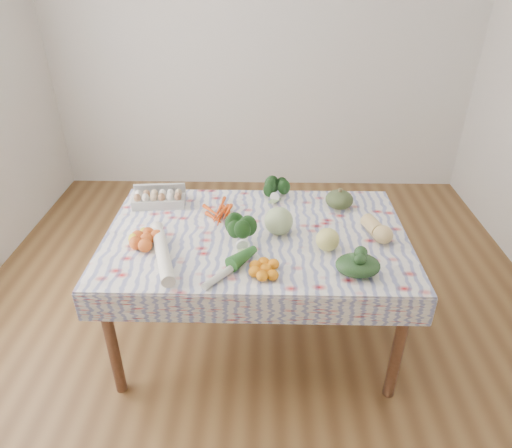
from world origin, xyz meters
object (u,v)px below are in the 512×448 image
(dining_table, at_px, (256,246))
(butternut_squash, at_px, (377,228))
(kabocha_squash, at_px, (339,199))
(cabbage, at_px, (279,221))
(egg_carton, at_px, (159,200))
(grapefruit, at_px, (328,240))

(dining_table, xyz_separation_m, butternut_squash, (0.66, -0.02, 0.14))
(dining_table, distance_m, butternut_squash, 0.67)
(dining_table, bearing_deg, kabocha_squash, 31.64)
(dining_table, bearing_deg, cabbage, 0.25)
(dining_table, xyz_separation_m, egg_carton, (-0.60, 0.30, 0.13))
(cabbage, distance_m, butternut_squash, 0.54)
(egg_carton, distance_m, kabocha_squash, 1.10)
(kabocha_squash, bearing_deg, egg_carton, -179.69)
(cabbage, bearing_deg, butternut_squash, -2.00)
(butternut_squash, bearing_deg, cabbage, 160.92)
(kabocha_squash, relative_size, grapefruit, 1.37)
(egg_carton, relative_size, cabbage, 2.01)
(butternut_squash, bearing_deg, kabocha_squash, 99.51)
(dining_table, xyz_separation_m, cabbage, (0.12, 0.00, 0.16))
(dining_table, relative_size, kabocha_squash, 9.55)
(kabocha_squash, xyz_separation_m, butternut_squash, (0.16, -0.32, -0.00))
(egg_carton, relative_size, grapefruit, 2.57)
(egg_carton, relative_size, butternut_squash, 1.38)
(dining_table, xyz_separation_m, grapefruit, (0.37, -0.15, 0.14))
(egg_carton, bearing_deg, grapefruit, -30.18)
(egg_carton, distance_m, cabbage, 0.78)
(egg_carton, bearing_deg, cabbage, -27.63)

